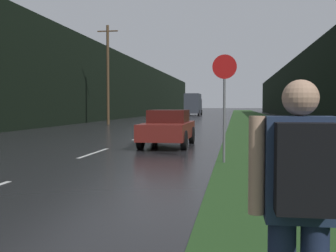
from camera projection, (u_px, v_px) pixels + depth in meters
The scene contains 12 objects.
grass_verge at pixel (262, 124), 38.18m from camera, with size 6.00×240.00×0.02m, color #26471E.
lane_stripe_c at pixel (94, 153), 14.44m from camera, with size 0.12×3.00×0.01m, color silver.
lane_stripe_d at pixel (140, 138), 21.35m from camera, with size 0.12×3.00×0.01m, color silver.
lane_stripe_e at pixel (163, 130), 28.25m from camera, with size 0.12×3.00×0.01m, color silver.
lane_stripe_f at pixel (177, 125), 35.16m from camera, with size 0.12×3.00×0.01m, color silver.
treeline_far_side at pixel (109, 85), 50.60m from camera, with size 2.00×140.00×8.22m, color black.
treeline_near_side at pixel (312, 86), 46.92m from camera, with size 2.00×140.00×7.76m, color black.
utility_pole_far at pixel (108, 74), 36.29m from camera, with size 1.80×0.24×8.53m.
stop_sign at pixel (224, 97), 11.81m from camera, with size 0.68×0.07×3.06m.
hitchhiker_with_backpack at pixel (300, 204), 2.57m from camera, with size 0.62×0.42×1.78m.
car_passing_near at pixel (168, 128), 16.91m from camera, with size 1.84×4.42×1.45m.
delivery_truck at pixel (193, 104), 70.29m from camera, with size 2.47×8.17×3.60m.
Camera 1 is at (4.78, 0.97, 1.62)m, focal length 45.00 mm.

